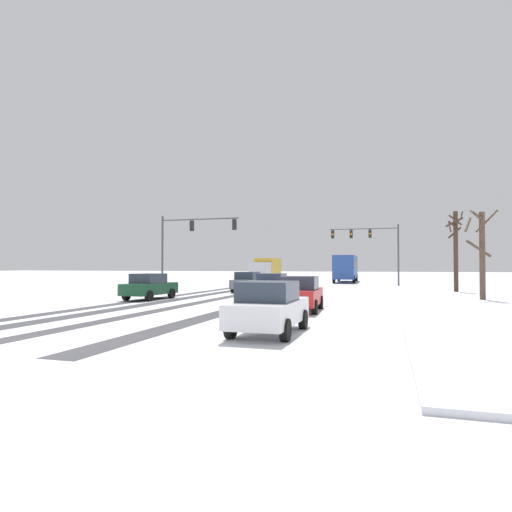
{
  "coord_description": "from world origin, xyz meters",
  "views": [
    {
      "loc": [
        9.02,
        -9.5,
        2.1
      ],
      "look_at": [
        0.0,
        20.29,
        2.8
      ],
      "focal_mm": 30.71,
      "sensor_mm": 36.0,
      "label": 1
    }
  ],
  "objects_px": {
    "car_red_fourth": "(300,293)",
    "box_truck_delivery": "(266,270)",
    "car_dark_green_third": "(149,286)",
    "car_blue_second": "(272,286)",
    "bus_oncoming": "(346,267)",
    "car_grey_lead": "(248,282)",
    "bare_tree_sidewalk_far": "(456,247)",
    "traffic_signal_near_left": "(188,236)",
    "traffic_signal_far_right": "(370,240)",
    "car_white_fifth": "(269,307)",
    "bare_tree_sidewalk_mid": "(481,251)"
  },
  "relations": [
    {
      "from": "bare_tree_sidewalk_far",
      "to": "bus_oncoming",
      "type": "bearing_deg",
      "value": 119.27
    },
    {
      "from": "car_white_fifth",
      "to": "traffic_signal_near_left",
      "type": "bearing_deg",
      "value": 121.31
    },
    {
      "from": "car_white_fifth",
      "to": "car_grey_lead",
      "type": "bearing_deg",
      "value": 109.66
    },
    {
      "from": "car_blue_second",
      "to": "bus_oncoming",
      "type": "height_order",
      "value": "bus_oncoming"
    },
    {
      "from": "car_dark_green_third",
      "to": "traffic_signal_near_left",
      "type": "bearing_deg",
      "value": 102.35
    },
    {
      "from": "car_blue_second",
      "to": "bare_tree_sidewalk_mid",
      "type": "bearing_deg",
      "value": 13.48
    },
    {
      "from": "car_red_fourth",
      "to": "car_white_fifth",
      "type": "distance_m",
      "value": 6.95
    },
    {
      "from": "car_blue_second",
      "to": "box_truck_delivery",
      "type": "bearing_deg",
      "value": 106.37
    },
    {
      "from": "bus_oncoming",
      "to": "bare_tree_sidewalk_mid",
      "type": "xyz_separation_m",
      "value": [
        10.79,
        -27.38,
        1.03
      ]
    },
    {
      "from": "car_grey_lead",
      "to": "bus_oncoming",
      "type": "relative_size",
      "value": 0.37
    },
    {
      "from": "bus_oncoming",
      "to": "bare_tree_sidewalk_far",
      "type": "bearing_deg",
      "value": -60.73
    },
    {
      "from": "car_white_fifth",
      "to": "bus_oncoming",
      "type": "relative_size",
      "value": 0.37
    },
    {
      "from": "car_blue_second",
      "to": "bare_tree_sidewalk_mid",
      "type": "xyz_separation_m",
      "value": [
        12.65,
        3.03,
        2.21
      ]
    },
    {
      "from": "traffic_signal_far_right",
      "to": "car_dark_green_third",
      "type": "distance_m",
      "value": 27.45
    },
    {
      "from": "bare_tree_sidewalk_mid",
      "to": "bare_tree_sidewalk_far",
      "type": "xyz_separation_m",
      "value": [
        -0.29,
        8.64,
        0.57
      ]
    },
    {
      "from": "car_red_fourth",
      "to": "box_truck_delivery",
      "type": "bearing_deg",
      "value": 108.25
    },
    {
      "from": "traffic_signal_far_right",
      "to": "bus_oncoming",
      "type": "distance_m",
      "value": 10.07
    },
    {
      "from": "traffic_signal_far_right",
      "to": "car_white_fifth",
      "type": "relative_size",
      "value": 1.78
    },
    {
      "from": "box_truck_delivery",
      "to": "bare_tree_sidewalk_far",
      "type": "bearing_deg",
      "value": -32.29
    },
    {
      "from": "car_grey_lead",
      "to": "bare_tree_sidewalk_mid",
      "type": "bearing_deg",
      "value": -11.05
    },
    {
      "from": "traffic_signal_far_right",
      "to": "car_red_fourth",
      "type": "height_order",
      "value": "traffic_signal_far_right"
    },
    {
      "from": "car_dark_green_third",
      "to": "bare_tree_sidewalk_far",
      "type": "bearing_deg",
      "value": 36.5
    },
    {
      "from": "traffic_signal_near_left",
      "to": "car_grey_lead",
      "type": "xyz_separation_m",
      "value": [
        5.8,
        -1.21,
        -3.88
      ]
    },
    {
      "from": "traffic_signal_near_left",
      "to": "box_truck_delivery",
      "type": "relative_size",
      "value": 0.97
    },
    {
      "from": "car_grey_lead",
      "to": "bare_tree_sidewalk_mid",
      "type": "distance_m",
      "value": 16.74
    },
    {
      "from": "car_dark_green_third",
      "to": "car_red_fourth",
      "type": "distance_m",
      "value": 11.2
    },
    {
      "from": "bus_oncoming",
      "to": "bare_tree_sidewalk_far",
      "type": "xyz_separation_m",
      "value": [
        10.5,
        -18.74,
        1.6
      ]
    },
    {
      "from": "traffic_signal_far_right",
      "to": "car_dark_green_third",
      "type": "relative_size",
      "value": 1.75
    },
    {
      "from": "car_blue_second",
      "to": "car_red_fourth",
      "type": "height_order",
      "value": "same"
    },
    {
      "from": "traffic_signal_far_right",
      "to": "car_white_fifth",
      "type": "height_order",
      "value": "traffic_signal_far_right"
    },
    {
      "from": "car_grey_lead",
      "to": "car_white_fifth",
      "type": "distance_m",
      "value": 21.42
    },
    {
      "from": "box_truck_delivery",
      "to": "traffic_signal_far_right",
      "type": "bearing_deg",
      "value": -11.87
    },
    {
      "from": "car_white_fifth",
      "to": "traffic_signal_far_right",
      "type": "bearing_deg",
      "value": 87.33
    },
    {
      "from": "car_dark_green_third",
      "to": "car_white_fifth",
      "type": "height_order",
      "value": "same"
    },
    {
      "from": "car_dark_green_third",
      "to": "bus_oncoming",
      "type": "relative_size",
      "value": 0.38
    },
    {
      "from": "traffic_signal_near_left",
      "to": "bus_oncoming",
      "type": "xyz_separation_m",
      "value": [
        11.3,
        22.99,
        -2.7
      ]
    },
    {
      "from": "traffic_signal_near_left",
      "to": "car_white_fifth",
      "type": "bearing_deg",
      "value": -58.69
    },
    {
      "from": "car_red_fourth",
      "to": "car_white_fifth",
      "type": "relative_size",
      "value": 1.02
    },
    {
      "from": "car_red_fourth",
      "to": "bus_oncoming",
      "type": "height_order",
      "value": "bus_oncoming"
    },
    {
      "from": "car_dark_green_third",
      "to": "bare_tree_sidewalk_far",
      "type": "height_order",
      "value": "bare_tree_sidewalk_far"
    },
    {
      "from": "box_truck_delivery",
      "to": "car_white_fifth",
      "type": "bearing_deg",
      "value": -74.38
    },
    {
      "from": "box_truck_delivery",
      "to": "bare_tree_sidewalk_far",
      "type": "height_order",
      "value": "bare_tree_sidewalk_far"
    },
    {
      "from": "car_blue_second",
      "to": "car_red_fourth",
      "type": "relative_size",
      "value": 0.99
    },
    {
      "from": "car_grey_lead",
      "to": "bare_tree_sidewalk_far",
      "type": "xyz_separation_m",
      "value": [
        16.0,
        5.46,
        2.78
      ]
    },
    {
      "from": "car_grey_lead",
      "to": "bare_tree_sidewalk_mid",
      "type": "height_order",
      "value": "bare_tree_sidewalk_mid"
    },
    {
      "from": "car_dark_green_third",
      "to": "box_truck_delivery",
      "type": "distance_m",
      "value": 26.74
    },
    {
      "from": "car_red_fourth",
      "to": "car_blue_second",
      "type": "bearing_deg",
      "value": 114.35
    },
    {
      "from": "traffic_signal_far_right",
      "to": "car_grey_lead",
      "type": "xyz_separation_m",
      "value": [
        -8.86,
        -15.13,
        -4.01
      ]
    },
    {
      "from": "car_blue_second",
      "to": "box_truck_delivery",
      "type": "distance_m",
      "value": 24.94
    },
    {
      "from": "car_grey_lead",
      "to": "car_dark_green_third",
      "type": "xyz_separation_m",
      "value": [
        -3.56,
        -9.02,
        0.0
      ]
    }
  ]
}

